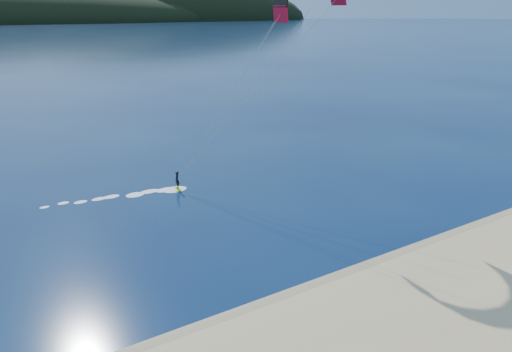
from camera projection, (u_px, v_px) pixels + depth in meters
The scene contains 2 objects.
wet_sand at pixel (268, 315), 22.25m from camera, with size 220.00×2.50×0.10m.
kitesurfer_near at pixel (299, 20), 34.92m from camera, with size 23.68×7.05×16.98m.
Camera 1 is at (-10.27, -11.13, 13.85)m, focal length 32.33 mm.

